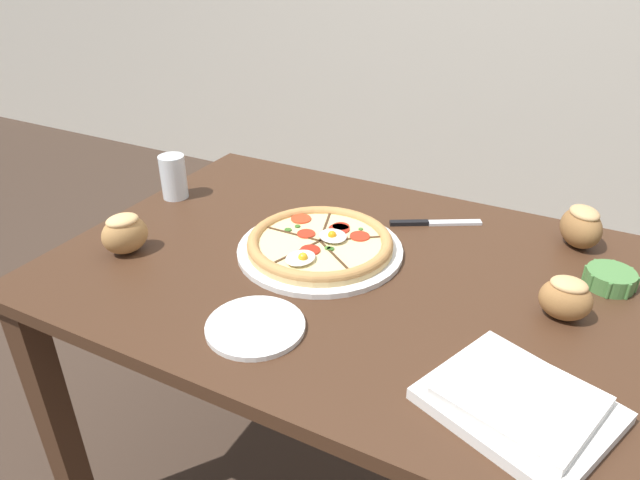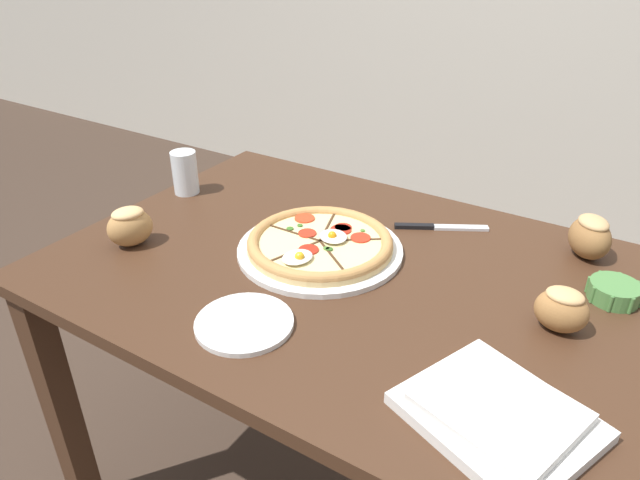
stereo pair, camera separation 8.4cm
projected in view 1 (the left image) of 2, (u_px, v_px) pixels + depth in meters
name	position (u px, v px, depth m)	size (l,w,h in m)	color
dining_table	(352.00, 308.00, 1.24)	(1.23, 0.85, 0.74)	#422819
pizza	(320.00, 244.00, 1.23)	(0.36, 0.36, 0.05)	white
ramekin_bowl	(610.00, 278.00, 1.11)	(0.10, 0.10, 0.04)	#4C8442
napkin_folded	(519.00, 403.00, 0.83)	(0.31, 0.29, 0.04)	silver
bread_piece_near	(566.00, 298.00, 1.01)	(0.09, 0.07, 0.08)	#A3703D
bread_piece_mid	(581.00, 226.00, 1.24)	(0.13, 0.13, 0.09)	olive
bread_piece_far	(125.00, 233.00, 1.22)	(0.11, 0.12, 0.09)	#B27F47
knife_main	(434.00, 223.00, 1.35)	(0.20, 0.12, 0.01)	silver
water_glass	(174.00, 179.00, 1.46)	(0.07, 0.07, 0.11)	white
side_saucer	(255.00, 327.00, 1.00)	(0.18, 0.18, 0.01)	white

